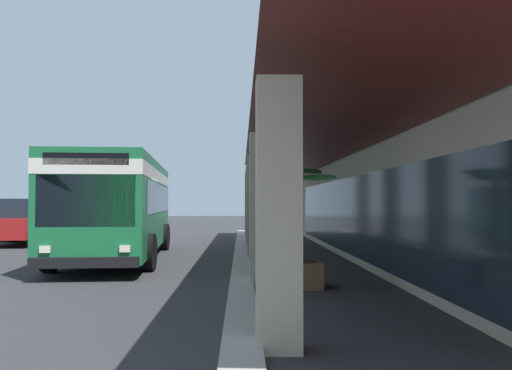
% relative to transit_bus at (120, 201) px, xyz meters
% --- Properties ---
extents(ground, '(120.00, 120.00, 0.00)m').
position_rel_transit_bus_xyz_m(ground, '(1.94, 8.30, -1.85)').
color(ground, '#2D2D30').
extents(curb_strip, '(33.18, 0.50, 0.12)m').
position_rel_transit_bus_xyz_m(curb_strip, '(0.59, 3.99, -1.79)').
color(curb_strip, '#9E998E').
rests_on(curb_strip, ground).
extents(transit_bus, '(11.37, 3.38, 3.34)m').
position_rel_transit_bus_xyz_m(transit_bus, '(0.00, 0.00, 0.00)').
color(transit_bus, '#196638').
rests_on(transit_bus, ground).
extents(parked_sedan_tan, '(4.55, 2.30, 1.47)m').
position_rel_transit_bus_xyz_m(parked_sedan_tan, '(-9.75, -6.70, -1.10)').
color(parked_sedan_tan, '#9E845B').
rests_on(parked_sedan_tan, ground).
extents(parked_suv_red, '(4.86, 2.31, 1.97)m').
position_rel_transit_bus_xyz_m(parked_suv_red, '(-6.10, -5.49, -0.84)').
color(parked_suv_red, maroon).
rests_on(parked_suv_red, ground).
extents(potted_palm, '(1.79, 1.67, 2.59)m').
position_rel_transit_bus_xyz_m(potted_palm, '(6.53, 5.23, -1.23)').
color(potted_palm, brown).
rests_on(potted_palm, ground).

